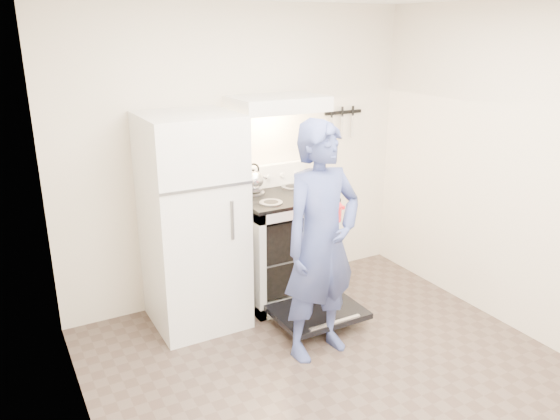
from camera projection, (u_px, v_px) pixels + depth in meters
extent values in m
plane|color=#4C3E36|center=(360.00, 395.00, 3.59)|extent=(3.60, 3.60, 0.00)
cube|color=beige|center=(240.00, 156.00, 4.69)|extent=(3.20, 0.02, 2.50)
cube|color=silver|center=(193.00, 222.00, 4.26)|extent=(0.70, 0.70, 1.70)
cube|color=silver|center=(282.00, 248.00, 4.77)|extent=(0.76, 0.65, 0.92)
cube|color=black|center=(282.00, 197.00, 4.62)|extent=(0.76, 0.65, 0.03)
cube|color=silver|center=(266.00, 176.00, 4.82)|extent=(0.76, 0.07, 0.20)
cube|color=black|center=(318.00, 312.00, 4.39)|extent=(0.70, 0.54, 0.04)
cube|color=slate|center=(282.00, 251.00, 4.78)|extent=(0.60, 0.52, 0.01)
cube|color=silver|center=(278.00, 103.00, 4.44)|extent=(0.76, 0.50, 0.12)
cube|color=black|center=(343.00, 112.00, 5.06)|extent=(0.40, 0.02, 0.03)
cylinder|color=#865E44|center=(282.00, 246.00, 4.85)|extent=(0.30, 0.30, 0.02)
cylinder|color=silver|center=(320.00, 183.00, 4.61)|extent=(0.09, 0.09, 0.13)
imported|color=navy|center=(321.00, 243.00, 3.82)|extent=(0.67, 0.48, 1.73)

